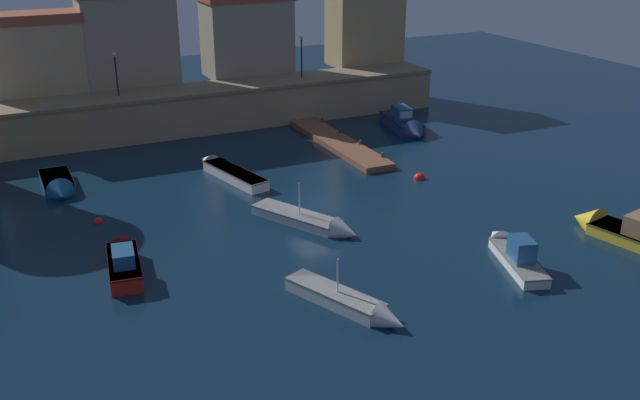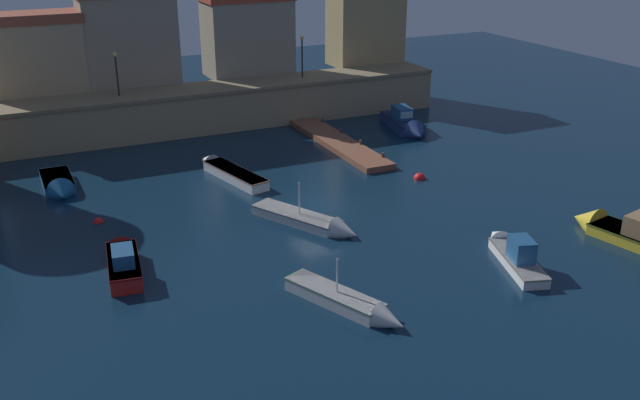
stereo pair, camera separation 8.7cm
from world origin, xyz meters
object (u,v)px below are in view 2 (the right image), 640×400
(moored_boat_2, at_px, (350,303))
(mooring_buoy_0, at_px, (99,222))
(moored_boat_3, at_px, (512,252))
(moored_boat_4, at_px, (227,171))
(moored_boat_1, at_px, (59,186))
(moored_boat_6, at_px, (623,231))
(moored_boat_7, at_px, (406,125))
(mooring_buoy_1, at_px, (419,179))
(quay_lamp_1, at_px, (302,49))
(quay_lamp_0, at_px, (116,67))
(moored_boat_0, at_px, (313,222))
(moored_boat_5, at_px, (123,259))

(moored_boat_2, height_order, mooring_buoy_0, moored_boat_2)
(moored_boat_3, relative_size, moored_boat_4, 0.82)
(moored_boat_1, bearing_deg, moored_boat_6, 52.33)
(moored_boat_7, bearing_deg, moored_boat_6, 9.71)
(mooring_buoy_1, bearing_deg, quay_lamp_1, 92.41)
(moored_boat_4, height_order, mooring_buoy_1, moored_boat_4)
(quay_lamp_1, height_order, moored_boat_3, quay_lamp_1)
(moored_boat_6, bearing_deg, moored_boat_1, 40.22)
(moored_boat_3, relative_size, mooring_buoy_0, 11.04)
(moored_boat_4, distance_m, mooring_buoy_0, 9.56)
(quay_lamp_1, height_order, moored_boat_6, quay_lamp_1)
(moored_boat_7, relative_size, mooring_buoy_0, 12.16)
(moored_boat_7, bearing_deg, moored_boat_3, -7.94)
(quay_lamp_1, relative_size, mooring_buoy_0, 6.19)
(quay_lamp_0, relative_size, moored_boat_0, 0.48)
(moored_boat_4, relative_size, mooring_buoy_0, 13.42)
(moored_boat_0, distance_m, moored_boat_4, 9.70)
(moored_boat_0, relative_size, mooring_buoy_0, 12.24)
(moored_boat_4, bearing_deg, mooring_buoy_0, 101.65)
(quay_lamp_1, distance_m, moored_boat_6, 29.57)
(moored_boat_6, bearing_deg, quay_lamp_1, -1.86)
(moored_boat_4, bearing_deg, mooring_buoy_1, -131.11)
(moored_boat_3, bearing_deg, mooring_buoy_1, 7.60)
(moored_boat_0, bearing_deg, quay_lamp_1, 129.97)
(moored_boat_0, relative_size, moored_boat_2, 1.09)
(moored_boat_5, relative_size, moored_boat_7, 0.83)
(quay_lamp_0, relative_size, quay_lamp_1, 0.94)
(moored_boat_4, bearing_deg, moored_boat_5, 126.78)
(moored_boat_1, distance_m, moored_boat_3, 26.65)
(moored_boat_5, bearing_deg, quay_lamp_1, -33.77)
(moored_boat_0, xyz_separation_m, moored_boat_2, (-2.17, -8.51, 0.04))
(moored_boat_1, distance_m, moored_boat_7, 25.67)
(moored_boat_4, bearing_deg, quay_lamp_0, 8.50)
(quay_lamp_1, height_order, moored_boat_4, quay_lamp_1)
(moored_boat_2, distance_m, moored_boat_5, 11.20)
(moored_boat_0, bearing_deg, moored_boat_6, 31.74)
(moored_boat_2, relative_size, moored_boat_6, 0.88)
(moored_boat_5, bearing_deg, moored_boat_3, -104.77)
(moored_boat_2, xyz_separation_m, moored_boat_4, (0.53, 18.07, 0.02))
(moored_boat_3, distance_m, moored_boat_5, 18.56)
(moored_boat_4, relative_size, moored_boat_5, 1.34)
(mooring_buoy_0, bearing_deg, moored_boat_5, -88.24)
(moored_boat_0, bearing_deg, moored_boat_7, 106.01)
(quay_lamp_0, height_order, moored_boat_3, quay_lamp_0)
(moored_boat_6, relative_size, mooring_buoy_1, 9.11)
(moored_boat_4, bearing_deg, quay_lamp_1, -56.10)
(quay_lamp_0, height_order, mooring_buoy_0, quay_lamp_0)
(moored_boat_1, height_order, mooring_buoy_0, moored_boat_1)
(moored_boat_0, xyz_separation_m, moored_boat_5, (-10.11, -0.60, 0.23))
(moored_boat_1, xyz_separation_m, moored_boat_6, (25.39, -19.48, 0.11))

